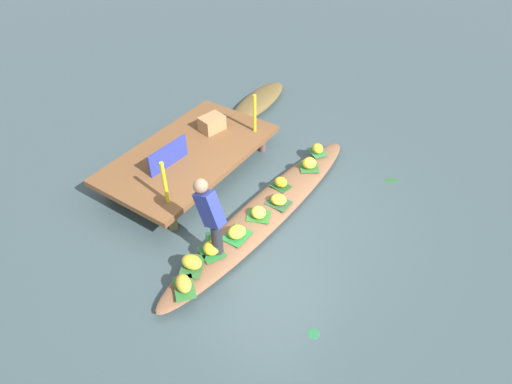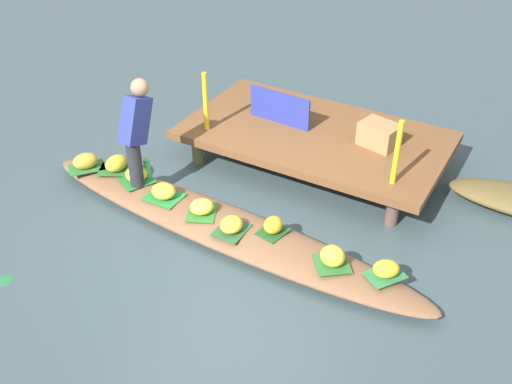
% 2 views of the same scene
% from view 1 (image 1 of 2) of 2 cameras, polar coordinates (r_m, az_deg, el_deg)
% --- Properties ---
extents(canal_water, '(40.00, 40.00, 0.00)m').
position_cam_1_polar(canal_water, '(7.25, 1.23, -3.16)').
color(canal_water, '#3B4D51').
rests_on(canal_water, ground).
extents(dock_platform, '(3.20, 1.80, 0.45)m').
position_cam_1_polar(dock_platform, '(8.01, -8.59, 4.87)').
color(dock_platform, brown).
rests_on(dock_platform, ground).
extents(vendor_boat, '(4.85, 0.96, 0.20)m').
position_cam_1_polar(vendor_boat, '(7.18, 1.24, -2.58)').
color(vendor_boat, brown).
rests_on(vendor_boat, ground).
extents(moored_boat, '(2.06, 0.78, 0.23)m').
position_cam_1_polar(moored_boat, '(10.07, 0.29, 11.60)').
color(moored_boat, brown).
rests_on(moored_boat, ground).
extents(leaf_mat_0, '(0.30, 0.35, 0.01)m').
position_cam_1_polar(leaf_mat_0, '(7.52, 3.20, 0.78)').
color(leaf_mat_0, '#205022').
rests_on(leaf_mat_0, vendor_boat).
extents(banana_bunch_0, '(0.20, 0.23, 0.17)m').
position_cam_1_polar(banana_bunch_0, '(7.46, 3.22, 1.28)').
color(banana_bunch_0, gold).
rests_on(banana_bunch_0, vendor_boat).
extents(leaf_mat_1, '(0.52, 0.46, 0.01)m').
position_cam_1_polar(leaf_mat_1, '(6.34, -8.22, -9.42)').
color(leaf_mat_1, '#306630').
rests_on(leaf_mat_1, vendor_boat).
extents(banana_bunch_1, '(0.25, 0.32, 0.17)m').
position_cam_1_polar(banana_bunch_1, '(6.27, -8.30, -8.91)').
color(banana_bunch_1, gold).
rests_on(banana_bunch_1, vendor_boat).
extents(leaf_mat_2, '(0.44, 0.46, 0.01)m').
position_cam_1_polar(leaf_mat_2, '(6.47, -5.70, -7.71)').
color(leaf_mat_2, '#267331').
rests_on(leaf_mat_2, vendor_boat).
extents(banana_bunch_2, '(0.35, 0.34, 0.18)m').
position_cam_1_polar(banana_bunch_2, '(6.41, -5.75, -7.17)').
color(banana_bunch_2, yellow).
rests_on(banana_bunch_2, vendor_boat).
extents(leaf_mat_3, '(0.47, 0.49, 0.01)m').
position_cam_1_polar(leaf_mat_3, '(6.12, -9.24, -12.09)').
color(leaf_mat_3, '#307232').
rests_on(leaf_mat_3, vendor_boat).
extents(banana_bunch_3, '(0.33, 0.36, 0.19)m').
position_cam_1_polar(banana_bunch_3, '(6.05, -9.33, -11.55)').
color(banana_bunch_3, gold).
rests_on(banana_bunch_3, vendor_boat).
extents(leaf_mat_4, '(0.41, 0.44, 0.01)m').
position_cam_1_polar(leaf_mat_4, '(8.36, 7.91, 5.13)').
color(leaf_mat_4, '#2F7841').
rests_on(leaf_mat_4, vendor_boat).
extents(banana_bunch_4, '(0.32, 0.31, 0.16)m').
position_cam_1_polar(banana_bunch_4, '(8.32, 7.96, 5.57)').
color(banana_bunch_4, yellow).
rests_on(banana_bunch_4, vendor_boat).
extents(leaf_mat_5, '(0.42, 0.45, 0.01)m').
position_cam_1_polar(leaf_mat_5, '(6.96, 0.32, -3.09)').
color(leaf_mat_5, '#31772A').
rests_on(leaf_mat_5, vendor_boat).
extents(banana_bunch_5, '(0.34, 0.34, 0.15)m').
position_cam_1_polar(banana_bunch_5, '(6.91, 0.33, -2.64)').
color(banana_bunch_5, yellow).
rests_on(banana_bunch_5, vendor_boat).
extents(leaf_mat_6, '(0.46, 0.46, 0.01)m').
position_cam_1_polar(leaf_mat_6, '(7.96, 6.85, 3.17)').
color(leaf_mat_6, '#2E6B2E').
rests_on(leaf_mat_6, vendor_boat).
extents(banana_bunch_6, '(0.34, 0.33, 0.19)m').
position_cam_1_polar(banana_bunch_6, '(7.91, 6.90, 3.72)').
color(banana_bunch_6, yellow).
rests_on(banana_bunch_6, vendor_boat).
extents(leaf_mat_7, '(0.31, 0.37, 0.01)m').
position_cam_1_polar(leaf_mat_7, '(7.19, 2.91, -1.41)').
color(leaf_mat_7, '#2D5733').
rests_on(leaf_mat_7, vendor_boat).
extents(banana_bunch_7, '(0.26, 0.29, 0.15)m').
position_cam_1_polar(banana_bunch_7, '(7.14, 2.93, -0.98)').
color(banana_bunch_7, yellow).
rests_on(banana_bunch_7, vendor_boat).
extents(leaf_mat_8, '(0.40, 0.33, 0.01)m').
position_cam_1_polar(leaf_mat_8, '(6.67, -2.47, -5.62)').
color(leaf_mat_8, '#268037').
rests_on(leaf_mat_8, vendor_boat).
extents(banana_bunch_8, '(0.33, 0.30, 0.16)m').
position_cam_1_polar(banana_bunch_8, '(6.61, -2.48, -5.16)').
color(banana_bunch_8, yellow).
rests_on(banana_bunch_8, vendor_boat).
extents(vendor_person, '(0.21, 0.45, 1.23)m').
position_cam_1_polar(vendor_person, '(6.02, -5.90, -2.87)').
color(vendor_person, '#28282D').
rests_on(vendor_person, vendor_boat).
extents(water_bottle, '(0.08, 0.08, 0.26)m').
position_cam_1_polar(water_bottle, '(6.47, -6.14, -6.14)').
color(water_bottle, '#45B166').
rests_on(water_bottle, vendor_boat).
extents(market_banner, '(0.84, 0.08, 0.41)m').
position_cam_1_polar(market_banner, '(7.57, -11.24, 4.63)').
color(market_banner, '#293597').
rests_on(market_banner, dock_platform).
extents(railing_post_west, '(0.06, 0.06, 0.75)m').
position_cam_1_polar(railing_post_west, '(6.74, -11.67, 1.17)').
color(railing_post_west, gold).
rests_on(railing_post_west, dock_platform).
extents(railing_post_east, '(0.06, 0.06, 0.75)m').
position_cam_1_polar(railing_post_east, '(8.23, -0.17, 10.09)').
color(railing_post_east, gold).
rests_on(railing_post_east, dock_platform).
extents(produce_crate, '(0.50, 0.41, 0.28)m').
position_cam_1_polar(produce_crate, '(8.43, -5.71, 8.80)').
color(produce_crate, '#A3794C').
rests_on(produce_crate, dock_platform).
extents(drifting_plant_0, '(0.24, 0.27, 0.01)m').
position_cam_1_polar(drifting_plant_0, '(8.31, 17.05, 1.44)').
color(drifting_plant_0, '#265D29').
rests_on(drifting_plant_0, ground).
extents(drifting_plant_1, '(0.20, 0.20, 0.01)m').
position_cam_1_polar(drifting_plant_1, '(5.94, 7.44, -17.62)').
color(drifting_plant_1, '#276F40').
rests_on(drifting_plant_1, ground).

